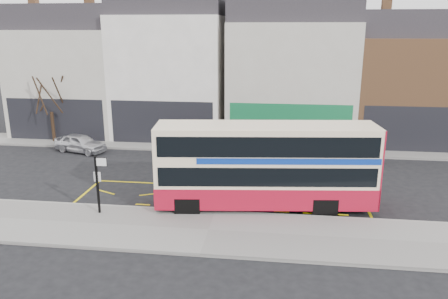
# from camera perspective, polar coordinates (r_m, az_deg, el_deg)

# --- Properties ---
(ground) EXTENTS (120.00, 120.00, 0.00)m
(ground) POSITION_cam_1_polar(r_m,az_deg,el_deg) (20.47, -0.98, -7.96)
(ground) COLOR black
(ground) RESTS_ON ground
(pavement) EXTENTS (40.00, 4.00, 0.15)m
(pavement) POSITION_cam_1_polar(r_m,az_deg,el_deg) (18.38, -2.02, -10.61)
(pavement) COLOR gray
(pavement) RESTS_ON ground
(kerb) EXTENTS (40.00, 0.15, 0.15)m
(kerb) POSITION_cam_1_polar(r_m,az_deg,el_deg) (20.10, -1.14, -8.19)
(kerb) COLOR gray
(kerb) RESTS_ON ground
(far_pavement) EXTENTS (50.00, 3.00, 0.15)m
(far_pavement) POSITION_cam_1_polar(r_m,az_deg,el_deg) (30.77, 1.93, 0.36)
(far_pavement) COLOR gray
(far_pavement) RESTS_ON ground
(road_markings) EXTENTS (14.00, 3.40, 0.01)m
(road_markings) POSITION_cam_1_polar(r_m,az_deg,el_deg) (21.93, -0.39, -6.29)
(road_markings) COLOR yellow
(road_markings) RESTS_ON ground
(terrace_far_left) EXTENTS (8.00, 8.01, 10.80)m
(terrace_far_left) POSITION_cam_1_polar(r_m,az_deg,el_deg) (37.40, -18.76, 9.70)
(terrace_far_left) COLOR beige
(terrace_far_left) RESTS_ON ground
(terrace_left) EXTENTS (8.00, 8.01, 11.80)m
(terrace_left) POSITION_cam_1_polar(r_m,az_deg,el_deg) (34.64, -6.61, 10.82)
(terrace_left) COLOR white
(terrace_left) RESTS_ON ground
(terrace_green_shop) EXTENTS (9.00, 8.01, 11.30)m
(terrace_green_shop) POSITION_cam_1_polar(r_m,az_deg,el_deg) (33.69, 8.69, 10.19)
(terrace_green_shop) COLOR beige
(terrace_green_shop) RESTS_ON ground
(terrace_right) EXTENTS (9.00, 8.01, 10.30)m
(terrace_right) POSITION_cam_1_polar(r_m,az_deg,el_deg) (35.12, 23.65, 8.47)
(terrace_right) COLOR #9B653E
(terrace_right) RESTS_ON ground
(double_decker_bus) EXTENTS (10.20, 3.41, 4.00)m
(double_decker_bus) POSITION_cam_1_polar(r_m,az_deg,el_deg) (20.14, 5.52, -2.04)
(double_decker_bus) COLOR #FBE4BF
(double_decker_bus) RESTS_ON ground
(bus_stop_post) EXTENTS (0.66, 0.12, 2.66)m
(bus_stop_post) POSITION_cam_1_polar(r_m,az_deg,el_deg) (20.08, -16.09, -3.67)
(bus_stop_post) COLOR black
(bus_stop_post) RESTS_ON pavement
(car_silver) EXTENTS (3.94, 2.45, 1.25)m
(car_silver) POSITION_cam_1_polar(r_m,az_deg,el_deg) (31.18, -18.26, 0.82)
(car_silver) COLOR silver
(car_silver) RESTS_ON ground
(car_grey) EXTENTS (3.83, 1.75, 1.22)m
(car_grey) POSITION_cam_1_polar(r_m,az_deg,el_deg) (28.87, -2.36, 0.43)
(car_grey) COLOR #37383E
(car_grey) RESTS_ON ground
(car_white) EXTENTS (5.20, 2.63, 1.45)m
(car_white) POSITION_cam_1_polar(r_m,az_deg,el_deg) (28.30, 14.84, -0.17)
(car_white) COLOR silver
(car_white) RESTS_ON ground
(street_tree_left) EXTENTS (2.90, 2.90, 6.25)m
(street_tree_left) POSITION_cam_1_polar(r_m,az_deg,el_deg) (33.65, -21.95, 7.85)
(street_tree_left) COLOR black
(street_tree_left) RESTS_ON ground
(street_tree_right) EXTENTS (2.06, 2.06, 4.45)m
(street_tree_right) POSITION_cam_1_polar(r_m,az_deg,el_deg) (30.85, 11.42, 5.72)
(street_tree_right) COLOR black
(street_tree_right) RESTS_ON ground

